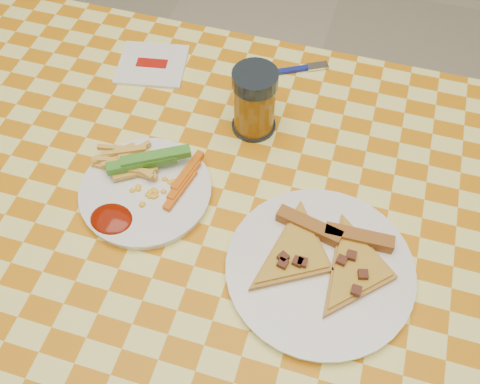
# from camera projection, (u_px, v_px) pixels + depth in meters

# --- Properties ---
(ground) EXTENTS (8.00, 8.00, 0.00)m
(ground) POSITION_uv_depth(u_px,v_px,m) (223.00, 371.00, 1.43)
(ground) COLOR beige
(ground) RESTS_ON ground
(table) EXTENTS (1.28, 0.88, 0.76)m
(table) POSITION_uv_depth(u_px,v_px,m) (212.00, 249.00, 0.87)
(table) COLOR white
(table) RESTS_ON ground
(plate_left) EXTENTS (0.21, 0.21, 0.01)m
(plate_left) POSITION_uv_depth(u_px,v_px,m) (146.00, 192.00, 0.84)
(plate_left) COLOR white
(plate_left) RESTS_ON table
(plate_right) EXTENTS (0.31, 0.31, 0.01)m
(plate_right) POSITION_uv_depth(u_px,v_px,m) (320.00, 270.00, 0.76)
(plate_right) COLOR white
(plate_right) RESTS_ON table
(fries_veggies) EXTENTS (0.20, 0.18, 0.04)m
(fries_veggies) POSITION_uv_depth(u_px,v_px,m) (143.00, 176.00, 0.83)
(fries_veggies) COLOR gold
(fries_veggies) RESTS_ON plate_left
(pizza_slices) EXTENTS (0.23, 0.21, 0.02)m
(pizza_slices) POSITION_uv_depth(u_px,v_px,m) (325.00, 257.00, 0.75)
(pizza_slices) COLOR #B39237
(pizza_slices) RESTS_ON plate_right
(drink_glass) EXTENTS (0.08, 0.08, 0.12)m
(drink_glass) POSITION_uv_depth(u_px,v_px,m) (254.00, 102.00, 0.87)
(drink_glass) COLOR black
(drink_glass) RESTS_ON table
(napkin) EXTENTS (0.14, 0.14, 0.01)m
(napkin) POSITION_uv_depth(u_px,v_px,m) (152.00, 64.00, 1.00)
(napkin) COLOR white
(napkin) RESTS_ON table
(fork) EXTENTS (0.12, 0.07, 0.01)m
(fork) POSITION_uv_depth(u_px,v_px,m) (295.00, 69.00, 0.99)
(fork) COLOR navy
(fork) RESTS_ON table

